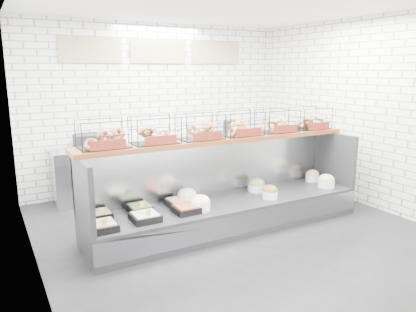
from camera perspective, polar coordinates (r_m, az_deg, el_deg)
ground at (r=5.59m, az=4.56°, el=-10.97°), size 5.50×5.50×0.00m
room_shell at (r=5.65m, az=1.47°, el=10.81°), size 5.02×5.51×3.01m
display_case at (r=5.73m, az=2.56°, el=-6.83°), size 4.00×0.90×1.20m
bagel_shelf at (r=5.63m, az=1.86°, el=3.90°), size 4.10×0.50×0.40m
prep_counter at (r=7.48m, az=-5.79°, el=-1.22°), size 4.00×0.60×1.20m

